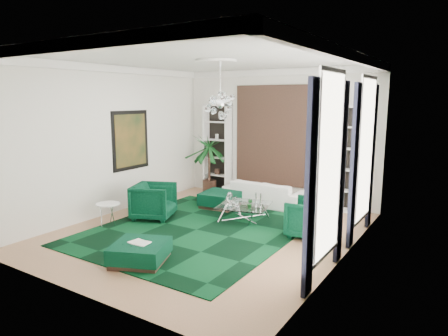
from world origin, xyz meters
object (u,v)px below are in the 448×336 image
Objects in this scene: coffee_table at (244,213)px; ottoman_side at (221,200)px; armchair_left at (154,201)px; armchair_right at (310,218)px; sofa at (265,193)px; ottoman_front at (140,253)px; palm at (209,155)px; side_table at (109,215)px.

ottoman_side reaches higher than coffee_table.
armchair_right is at bearing -100.63° from armchair_left.
sofa is 1.98× the size of coffee_table.
palm reaches higher than ottoman_front.
armchair_right is at bearing 138.22° from sofa.
armchair_left is 1.77× the size of side_table.
sofa is 2.47× the size of ottoman_front.
ottoman_side is 3.09m from side_table.
palm is (-2.43, 2.03, 0.99)m from coffee_table.
armchair_right is at bearing -8.38° from coffee_table.
coffee_table is (1.99, 1.06, -0.24)m from armchair_left.
ottoman_front is at bearing -96.09° from coffee_table.
armchair_right is 1.67× the size of side_table.
sofa is 1.29m from ottoman_side.
palm is (-4.22, 2.30, 0.78)m from armchair_right.
armchair_left is 3.86m from armchair_right.
armchair_right reaches higher than coffee_table.
armchair_left is at bearing 57.15° from sofa.
armchair_left is 1.06× the size of armchair_right.
armchair_right is 3.67m from ottoman_front.
coffee_table is 3.24m from side_table.
sofa reaches higher than ottoman_front.
side_table is at bearing -115.87° from ottoman_side.
ottoman_side reaches higher than ottoman_front.
armchair_left reaches higher than armchair_right.
armchair_right reaches higher than ottoman_side.
armchair_right is 0.78× the size of coffee_table.
coffee_table reaches higher than ottoman_front.
armchair_left reaches higher than ottoman_side.
sofa reaches higher than side_table.
palm is (-1.28, 1.32, 0.98)m from ottoman_side.
armchair_right is 0.98× the size of ottoman_front.
ottoman_front is at bearing -37.74° from armchair_right.
ottoman_front is 5.76m from palm.
armchair_left is at bearing 63.28° from side_table.
palm is at bearing 140.08° from coffee_table.
sofa is at bearing -134.90° from armchair_right.
palm is at bearing 89.09° from side_table.
ottoman_side is (0.84, 1.77, -0.23)m from armchair_left.
sofa is at bearing 97.74° from coffee_table.
ottoman_side is at bearing -47.86° from armchair_left.
palm is (-2.09, 5.28, 1.01)m from ottoman_front.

